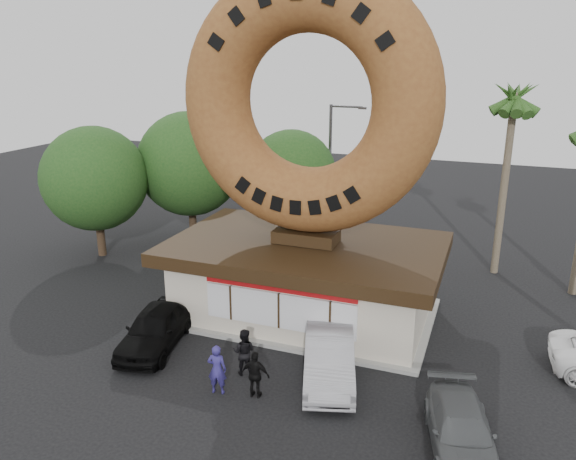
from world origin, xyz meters
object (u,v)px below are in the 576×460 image
(donut_shop, at_px, (306,276))
(person_right, at_px, (255,375))
(person_left, at_px, (217,369))
(car_grey, at_px, (461,431))
(giant_donut, at_px, (308,102))
(car_silver, at_px, (329,357))
(street_lamp, at_px, (332,166))
(person_center, at_px, (244,352))
(car_black, at_px, (155,328))

(donut_shop, relative_size, person_right, 6.84)
(donut_shop, height_order, person_left, donut_shop)
(car_grey, bearing_deg, donut_shop, 122.70)
(giant_donut, bearing_deg, car_silver, -61.50)
(street_lamp, bearing_deg, giant_donut, -79.49)
(person_left, xyz_separation_m, person_center, (0.34, 1.36, -0.02))
(car_silver, bearing_deg, person_right, -151.11)
(car_grey, bearing_deg, giant_donut, 122.63)
(car_black, relative_size, car_silver, 0.95)
(giant_donut, relative_size, car_silver, 2.17)
(person_center, bearing_deg, car_black, -16.56)
(giant_donut, distance_m, person_right, 10.32)
(person_right, bearing_deg, donut_shop, -89.16)
(person_right, height_order, car_silver, person_right)
(donut_shop, height_order, person_center, donut_shop)
(street_lamp, distance_m, car_grey, 19.19)
(giant_donut, xyz_separation_m, person_left, (-0.82, -6.55, -8.08))
(person_left, bearing_deg, car_grey, 168.69)
(giant_donut, xyz_separation_m, car_grey, (6.93, -6.62, -8.33))
(person_center, distance_m, car_black, 4.02)
(car_silver, bearing_deg, person_left, -162.39)
(street_lamp, xyz_separation_m, person_center, (1.38, -15.19, -3.63))
(person_center, height_order, car_black, person_center)
(person_center, bearing_deg, person_left, 67.14)
(person_left, bearing_deg, person_right, 179.41)
(street_lamp, relative_size, person_center, 4.68)
(person_center, relative_size, car_grey, 0.40)
(person_center, bearing_deg, car_grey, 160.25)
(giant_donut, relative_size, car_black, 2.28)
(person_center, xyz_separation_m, person_right, (0.94, -1.13, -0.04))
(street_lamp, height_order, person_right, street_lamp)
(person_left, distance_m, person_right, 1.30)
(giant_donut, bearing_deg, donut_shop, -90.00)
(donut_shop, relative_size, car_black, 2.47)
(person_center, height_order, car_silver, person_center)
(person_left, bearing_deg, donut_shop, -107.96)
(person_left, bearing_deg, giant_donut, -107.94)
(car_black, xyz_separation_m, car_grey, (11.39, -1.96, -0.15))
(street_lamp, height_order, car_black, street_lamp)
(donut_shop, distance_m, person_left, 6.65)
(car_silver, relative_size, car_grey, 1.11)
(street_lamp, height_order, person_center, street_lamp)
(person_center, relative_size, car_black, 0.38)
(person_right, bearing_deg, car_black, -22.06)
(person_left, xyz_separation_m, car_grey, (7.75, -0.06, -0.25))
(street_lamp, relative_size, person_right, 4.88)
(giant_donut, relative_size, street_lamp, 1.29)
(street_lamp, bearing_deg, person_left, -86.41)
(street_lamp, height_order, car_grey, street_lamp)
(donut_shop, distance_m, car_silver, 5.04)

